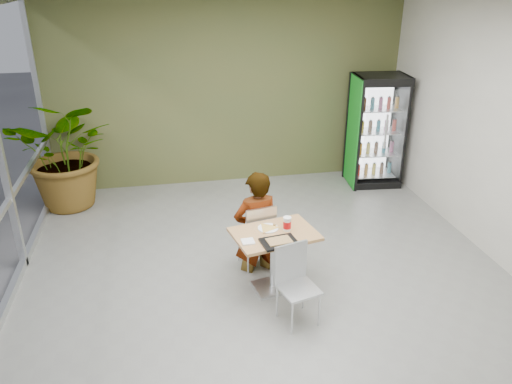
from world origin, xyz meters
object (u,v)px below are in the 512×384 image
Objects in this scene: chair_near at (295,277)px; cafeteria_tray at (279,242)px; soda_cup at (287,224)px; beverage_fridge at (376,131)px; potted_plant at (68,153)px; seated_woman at (256,232)px; dining_table at (274,249)px; chair_far at (258,232)px.

chair_near reaches higher than cafeteria_tray.
cafeteria_tray is (-0.10, 0.32, 0.25)m from chair_near.
soda_cup is 0.43× the size of cafeteria_tray.
beverage_fridge reaches higher than cafeteria_tray.
chair_near is 0.49× the size of potted_plant.
beverage_fridge is at bearing -149.06° from seated_woman.
chair_near is 4.12m from beverage_fridge.
beverage_fridge reaches higher than dining_table.
seated_woman is (-0.02, 0.04, -0.02)m from chair_far.
chair_far is 3.49m from potted_plant.
cafeteria_tray is (0.09, -0.70, 0.24)m from chair_far.
beverage_fridge reaches higher than chair_near.
beverage_fridge is (2.52, 2.35, 0.43)m from chair_far.
soda_cup is (0.15, 0.03, 0.30)m from dining_table.
seated_woman is 3.46m from beverage_fridge.
beverage_fridge reaches higher than seated_woman.
chair_far is 0.75m from cafeteria_tray.
soda_cup is at bearing -124.09° from beverage_fridge.
chair_near is 2.23× the size of cafeteria_tray.
chair_near is at bearing -80.44° from dining_table.
potted_plant is at bearing 130.35° from cafeteria_tray.
chair_far reaches higher than chair_near.
cafeteria_tray reaches higher than dining_table.
potted_plant is at bearing 132.68° from dining_table.
soda_cup is at bearing 11.51° from dining_table.
dining_table is at bearing 89.23° from cafeteria_tray.
beverage_fridge is (2.54, 2.31, 0.45)m from seated_woman.
potted_plant is at bearing 134.60° from soda_cup.
seated_woman is 9.66× the size of soda_cup.
chair_far is 1.03× the size of chair_near.
potted_plant is (-2.53, 2.39, 0.37)m from chair_far.
chair_far is at bearing 97.66° from cafeteria_tray.
soda_cup is (0.27, -0.47, 0.33)m from seated_woman.
chair_far is at bearing 102.59° from seated_woman.
chair_near is at bearing 89.79° from seated_woman.
chair_near is (0.19, -1.02, -0.01)m from chair_far.
beverage_fridge reaches higher than chair_far.
cafeteria_tray is 0.22× the size of potted_plant.
beverage_fridge is (2.42, 2.82, 0.42)m from dining_table.
dining_table is 6.29× the size of soda_cup.
chair_near is at bearing 89.23° from chair_far.
dining_table is 0.47m from chair_far.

